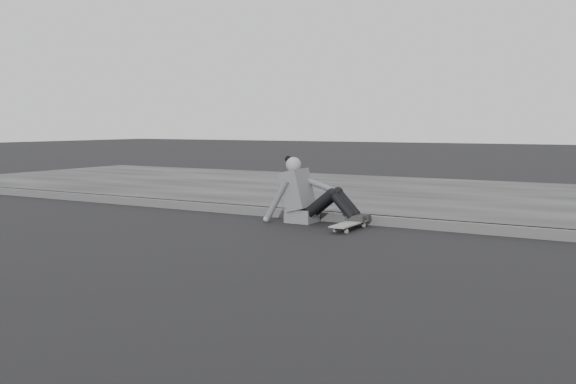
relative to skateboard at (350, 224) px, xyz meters
name	(u,v)px	position (x,y,z in m)	size (l,w,h in m)	color
ground	(447,283)	(1.78, -2.05, -0.07)	(80.00, 80.00, 0.00)	black
curb	(510,231)	(1.78, 0.53, -0.01)	(24.00, 0.16, 0.12)	#4A4A4A
sidewalk	(547,203)	(1.78, 3.55, -0.01)	(24.00, 6.00, 0.12)	#383838
skateboard	(350,224)	(0.00, 0.00, 0.00)	(0.20, 0.78, 0.09)	#9E9E99
seated_woman	(306,195)	(-0.73, 0.25, 0.29)	(1.38, 0.46, 0.88)	#5A5B5D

